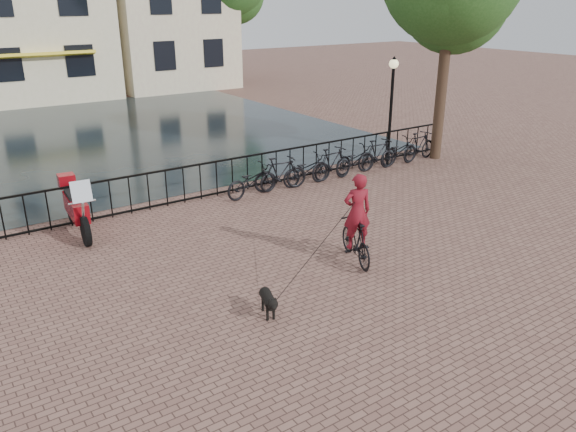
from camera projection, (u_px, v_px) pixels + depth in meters
ground at (391, 338)px, 9.22m from camera, size 100.00×100.00×0.00m
canal_water at (87, 138)px, 22.52m from camera, size 20.00×20.00×0.00m
railing at (184, 185)px, 15.19m from camera, size 20.00×0.05×1.02m
lamp_post at (392, 93)px, 18.00m from camera, size 0.30×0.30×3.45m
cyclist at (357, 224)px, 11.63m from camera, size 1.00×1.71×2.26m
dog at (268, 302)px, 9.82m from camera, size 0.47×0.79×0.51m
motorcycle at (75, 201)px, 13.08m from camera, size 0.68×2.26×1.59m
parked_bike_0 at (252, 181)px, 15.69m from camera, size 1.78×0.80×0.90m
parked_bike_1 at (280, 174)px, 16.18m from camera, size 1.71×0.69×1.00m
parked_bike_2 at (307, 170)px, 16.70m from camera, size 1.72×0.60×0.90m
parked_bike_3 at (332, 163)px, 17.18m from camera, size 1.70×0.64×1.00m
parked_bike_4 at (355, 160)px, 17.70m from camera, size 1.77×0.77×0.90m
parked_bike_5 at (378, 154)px, 18.18m from camera, size 1.67×0.50×1.00m
parked_bike_6 at (399, 152)px, 18.70m from camera, size 1.74×0.68×0.90m
parked_bike_7 at (419, 146)px, 19.18m from camera, size 1.71×0.68×1.00m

